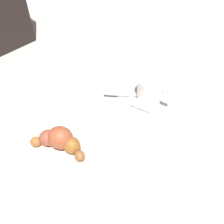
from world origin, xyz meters
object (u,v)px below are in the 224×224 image
(napkin, at_px, (72,145))
(croissant, at_px, (60,140))
(saucer, at_px, (147,98))
(espresso_cup, at_px, (151,89))
(sugar_packet, at_px, (140,104))
(teaspoon, at_px, (144,95))

(napkin, xyz_separation_m, croissant, (-0.02, 0.01, 0.02))
(napkin, distance_m, croissant, 0.03)
(saucer, xyz_separation_m, napkin, (-0.20, 0.03, -0.00))
(croissant, bearing_deg, espresso_cup, -11.06)
(croissant, bearing_deg, sugar_packet, -13.15)
(espresso_cup, bearing_deg, saucer, 129.26)
(saucer, xyz_separation_m, espresso_cup, (0.00, -0.01, 0.03))
(napkin, height_order, croissant, croissant)
(espresso_cup, bearing_deg, napkin, 171.07)
(saucer, relative_size, teaspoon, 1.18)
(napkin, bearing_deg, teaspoon, -5.62)
(espresso_cup, distance_m, croissant, 0.22)
(sugar_packet, xyz_separation_m, croissant, (-0.18, 0.04, 0.01))
(sugar_packet, relative_size, napkin, 0.31)
(espresso_cup, xyz_separation_m, sugar_packet, (-0.03, -0.00, -0.02))
(saucer, bearing_deg, teaspoon, 116.24)
(saucer, bearing_deg, croissant, 170.04)
(napkin, bearing_deg, croissant, 147.34)
(sugar_packet, bearing_deg, napkin, -117.86)
(saucer, relative_size, sugar_packet, 2.23)
(espresso_cup, distance_m, napkin, 0.21)
(sugar_packet, xyz_separation_m, napkin, (-0.17, 0.03, -0.01))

